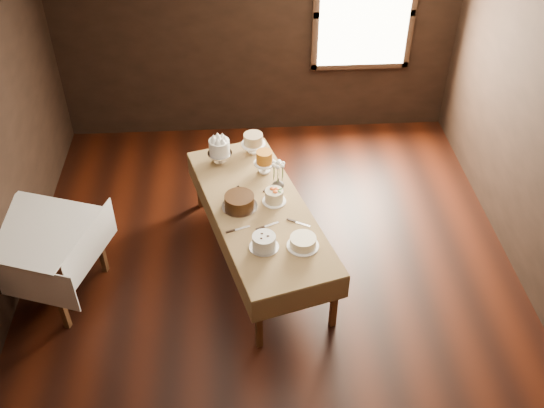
{
  "coord_description": "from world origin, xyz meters",
  "views": [
    {
      "loc": [
        -0.28,
        -4.2,
        4.58
      ],
      "look_at": [
        0.0,
        0.2,
        0.95
      ],
      "focal_mm": 40.91,
      "sensor_mm": 36.0,
      "label": 1
    }
  ],
  "objects_px": {
    "cake_speckled": "(253,144)",
    "cake_server_d": "(274,184)",
    "side_table": "(37,237)",
    "cake_meringue": "(220,152)",
    "cake_caramel": "(264,163)",
    "cake_server_a": "(272,224)",
    "cake_chocolate": "(239,202)",
    "flower_vase": "(278,184)",
    "cake_cream": "(303,242)",
    "cake_server_e": "(242,228)",
    "cake_server_c": "(240,190)",
    "cake_server_b": "(303,224)",
    "cake_swirl": "(264,242)",
    "cake_flowers": "(274,197)",
    "display_table": "(259,211)"
  },
  "relations": [
    {
      "from": "cake_cream",
      "to": "cake_server_a",
      "type": "relative_size",
      "value": 1.23
    },
    {
      "from": "cake_cream",
      "to": "cake_server_d",
      "type": "bearing_deg",
      "value": 102.23
    },
    {
      "from": "cake_speckled",
      "to": "cake_server_a",
      "type": "bearing_deg",
      "value": -84.4
    },
    {
      "from": "cake_server_c",
      "to": "cake_server_e",
      "type": "height_order",
      "value": "same"
    },
    {
      "from": "cake_chocolate",
      "to": "cake_flowers",
      "type": "distance_m",
      "value": 0.35
    },
    {
      "from": "cake_server_b",
      "to": "cake_server_e",
      "type": "bearing_deg",
      "value": -149.51
    },
    {
      "from": "cake_caramel",
      "to": "flower_vase",
      "type": "xyz_separation_m",
      "value": [
        0.12,
        -0.31,
        -0.05
      ]
    },
    {
      "from": "cake_server_c",
      "to": "cake_server_e",
      "type": "relative_size",
      "value": 1.0
    },
    {
      "from": "cake_cream",
      "to": "flower_vase",
      "type": "relative_size",
      "value": 2.34
    },
    {
      "from": "cake_flowers",
      "to": "cake_server_c",
      "type": "bearing_deg",
      "value": 148.14
    },
    {
      "from": "cake_speckled",
      "to": "cake_server_d",
      "type": "bearing_deg",
      "value": -73.11
    },
    {
      "from": "cake_server_d",
      "to": "cake_caramel",
      "type": "bearing_deg",
      "value": 62.42
    },
    {
      "from": "cake_swirl",
      "to": "cake_server_d",
      "type": "xyz_separation_m",
      "value": [
        0.15,
        0.93,
        -0.06
      ]
    },
    {
      "from": "cake_server_b",
      "to": "cake_swirl",
      "type": "bearing_deg",
      "value": -113.87
    },
    {
      "from": "cake_caramel",
      "to": "cake_swirl",
      "type": "relative_size",
      "value": 0.89
    },
    {
      "from": "cake_speckled",
      "to": "cake_server_e",
      "type": "height_order",
      "value": "cake_speckled"
    },
    {
      "from": "cake_server_e",
      "to": "flower_vase",
      "type": "height_order",
      "value": "flower_vase"
    },
    {
      "from": "cake_server_e",
      "to": "cake_server_d",
      "type": "bearing_deg",
      "value": 42.24
    },
    {
      "from": "cake_swirl",
      "to": "cake_server_a",
      "type": "xyz_separation_m",
      "value": [
        0.09,
        0.31,
        -0.06
      ]
    },
    {
      "from": "cake_chocolate",
      "to": "cake_server_b",
      "type": "distance_m",
      "value": 0.66
    },
    {
      "from": "cake_caramel",
      "to": "cake_chocolate",
      "type": "bearing_deg",
      "value": -115.78
    },
    {
      "from": "display_table",
      "to": "cake_server_c",
      "type": "relative_size",
      "value": 10.18
    },
    {
      "from": "cake_server_c",
      "to": "cake_server_a",
      "type": "bearing_deg",
      "value": -174.24
    },
    {
      "from": "cake_server_c",
      "to": "cake_server_e",
      "type": "bearing_deg",
      "value": 158.9
    },
    {
      "from": "cake_server_d",
      "to": "cake_meringue",
      "type": "bearing_deg",
      "value": 94.05
    },
    {
      "from": "cake_caramel",
      "to": "cake_server_e",
      "type": "height_order",
      "value": "cake_caramel"
    },
    {
      "from": "cake_caramel",
      "to": "cake_server_c",
      "type": "height_order",
      "value": "cake_caramel"
    },
    {
      "from": "cake_server_c",
      "to": "cake_cream",
      "type": "bearing_deg",
      "value": -169.1
    },
    {
      "from": "cake_swirl",
      "to": "cake_cream",
      "type": "distance_m",
      "value": 0.35
    },
    {
      "from": "flower_vase",
      "to": "cake_swirl",
      "type": "bearing_deg",
      "value": -102.58
    },
    {
      "from": "cake_speckled",
      "to": "cake_chocolate",
      "type": "height_order",
      "value": "cake_speckled"
    },
    {
      "from": "cake_cream",
      "to": "cake_server_e",
      "type": "distance_m",
      "value": 0.61
    },
    {
      "from": "cake_server_a",
      "to": "cake_server_e",
      "type": "xyz_separation_m",
      "value": [
        -0.28,
        -0.03,
        0.0
      ]
    },
    {
      "from": "cake_chocolate",
      "to": "flower_vase",
      "type": "distance_m",
      "value": 0.48
    },
    {
      "from": "cake_meringue",
      "to": "cake_chocolate",
      "type": "distance_m",
      "value": 0.8
    },
    {
      "from": "display_table",
      "to": "cake_cream",
      "type": "xyz_separation_m",
      "value": [
        0.37,
        -0.58,
        0.1
      ]
    },
    {
      "from": "cake_speckled",
      "to": "cake_server_c",
      "type": "xyz_separation_m",
      "value": [
        -0.16,
        -0.68,
        -0.1
      ]
    },
    {
      "from": "display_table",
      "to": "side_table",
      "type": "distance_m",
      "value": 2.1
    },
    {
      "from": "display_table",
      "to": "cake_cream",
      "type": "relative_size",
      "value": 8.29
    },
    {
      "from": "cake_server_d",
      "to": "cake_server_e",
      "type": "bearing_deg",
      "value": -164.69
    },
    {
      "from": "cake_caramel",
      "to": "cake_chocolate",
      "type": "relative_size",
      "value": 0.72
    },
    {
      "from": "cake_caramel",
      "to": "cake_server_a",
      "type": "height_order",
      "value": "cake_caramel"
    },
    {
      "from": "flower_vase",
      "to": "cake_server_b",
      "type": "bearing_deg",
      "value": -70.84
    },
    {
      "from": "side_table",
      "to": "cake_meringue",
      "type": "xyz_separation_m",
      "value": [
        1.7,
        1.09,
        0.13
      ]
    },
    {
      "from": "cake_swirl",
      "to": "flower_vase",
      "type": "relative_size",
      "value": 2.32
    },
    {
      "from": "cake_flowers",
      "to": "cake_server_b",
      "type": "distance_m",
      "value": 0.44
    },
    {
      "from": "cake_chocolate",
      "to": "flower_vase",
      "type": "height_order",
      "value": "cake_chocolate"
    },
    {
      "from": "cake_chocolate",
      "to": "cake_server_c",
      "type": "xyz_separation_m",
      "value": [
        0.01,
        0.26,
        -0.06
      ]
    },
    {
      "from": "cake_meringue",
      "to": "cake_server_c",
      "type": "height_order",
      "value": "cake_meringue"
    },
    {
      "from": "cake_flowers",
      "to": "side_table",
      "type": "bearing_deg",
      "value": -170.48
    }
  ]
}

